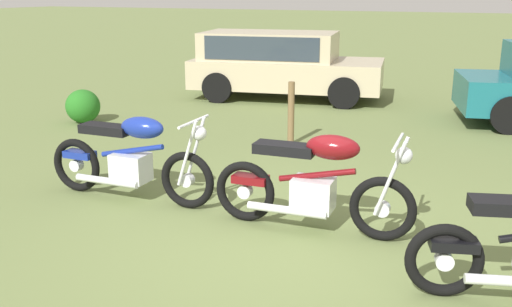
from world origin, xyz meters
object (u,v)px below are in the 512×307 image
Objects in this scene: motorcycle_blue at (130,158)px; shrub_low at (83,106)px; motorcycle_maroon at (314,183)px; car_beige at (279,60)px; fence_post_wooden at (291,114)px.

motorcycle_blue reaches higher than shrub_low.
shrub_low is (-3.21, 2.90, -0.19)m from motorcycle_blue.
motorcycle_maroon is 3.32× the size of shrub_low.
motorcycle_blue is 0.49× the size of car_beige.
motorcycle_blue is at bearing -42.14° from shrub_low.
car_beige is at bearing 59.53° from shrub_low.
fence_post_wooden is at bearing -75.17° from car_beige.
car_beige reaches higher than shrub_low.
shrub_low is at bearing -131.08° from car_beige.
car_beige is 4.04m from fence_post_wooden.
motorcycle_maroon is 3.33m from fence_post_wooden.
fence_post_wooden is (-1.42, 3.01, -0.01)m from motorcycle_maroon.
shrub_low is at bearing -178.05° from fence_post_wooden.
shrub_low is at bearing 147.76° from motorcycle_maroon.
motorcycle_maroon reaches higher than shrub_low.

